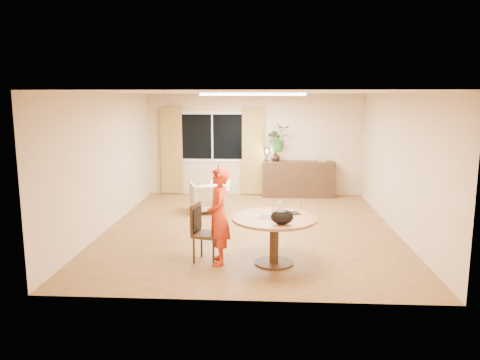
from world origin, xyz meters
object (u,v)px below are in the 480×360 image
at_px(child, 219,216).
at_px(dining_table, 274,227).
at_px(armchair, 208,197).
at_px(dining_chair, 207,233).
at_px(sideboard, 299,179).

bearing_deg(child, dining_table, 81.19).
xyz_separation_m(dining_table, armchair, (-1.42, 3.23, -0.25)).
bearing_deg(dining_chair, sideboard, 84.12).
height_order(dining_table, child, child).
bearing_deg(dining_chair, child, -7.13).
height_order(dining_chair, sideboard, sideboard).
bearing_deg(dining_table, sideboard, 81.97).
bearing_deg(child, armchair, -178.76).
bearing_deg(sideboard, child, -107.36).
distance_m(child, sideboard, 5.16).
height_order(dining_chair, armchair, dining_chair).
height_order(dining_chair, child, child).
relative_size(child, armchair, 2.04).
bearing_deg(armchair, sideboard, -159.39).
relative_size(child, sideboard, 0.82).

